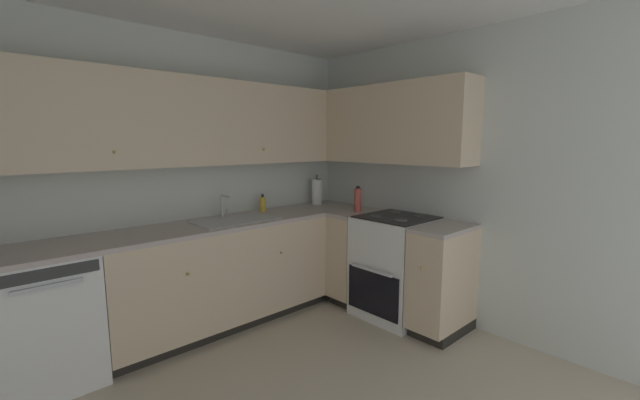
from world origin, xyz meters
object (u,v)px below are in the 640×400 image
at_px(oil_bottle, 358,200).
at_px(oven_range, 396,266).
at_px(dishwasher, 44,320).
at_px(soap_bottle, 263,204).
at_px(paper_towel_roll, 317,192).

bearing_deg(oil_bottle, oven_range, -87.64).
relative_size(dishwasher, oven_range, 0.83).
bearing_deg(oil_bottle, soap_bottle, 137.90).
relative_size(soap_bottle, oil_bottle, 0.69).
height_order(dishwasher, paper_towel_roll, paper_towel_roll).
bearing_deg(dishwasher, oil_bottle, -9.87).
relative_size(soap_bottle, paper_towel_roll, 0.51).
height_order(dishwasher, oil_bottle, oil_bottle).
bearing_deg(oven_range, oil_bottle, 92.36).
distance_m(soap_bottle, oil_bottle, 0.93).
distance_m(oven_range, oil_bottle, 0.73).
relative_size(dishwasher, oil_bottle, 3.52).
distance_m(soap_bottle, paper_towel_roll, 0.70).
bearing_deg(soap_bottle, dishwasher, -174.41).
relative_size(oven_range, soap_bottle, 6.20).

